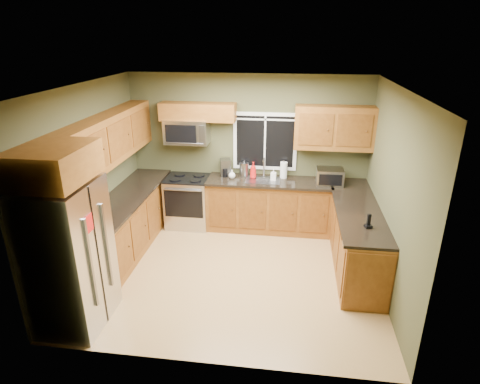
% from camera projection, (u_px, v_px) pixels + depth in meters
% --- Properties ---
extents(floor, '(4.20, 4.20, 0.00)m').
position_uv_depth(floor, '(234.00, 272.00, 5.99)').
color(floor, '#AE834C').
rests_on(floor, ground).
extents(ceiling, '(4.20, 4.20, 0.00)m').
position_uv_depth(ceiling, '(232.00, 87.00, 4.99)').
color(ceiling, white).
rests_on(ceiling, back_wall).
extents(back_wall, '(4.20, 0.00, 4.20)m').
position_uv_depth(back_wall, '(248.00, 152.00, 7.15)').
color(back_wall, '#444529').
rests_on(back_wall, ground).
extents(front_wall, '(4.20, 0.00, 4.20)m').
position_uv_depth(front_wall, '(205.00, 255.00, 3.84)').
color(front_wall, '#444529').
rests_on(front_wall, ground).
extents(left_wall, '(0.00, 3.60, 3.60)m').
position_uv_depth(left_wall, '(89.00, 181.00, 5.75)').
color(left_wall, '#444529').
rests_on(left_wall, ground).
extents(right_wall, '(0.00, 3.60, 3.60)m').
position_uv_depth(right_wall, '(392.00, 195.00, 5.23)').
color(right_wall, '#444529').
rests_on(right_wall, ground).
extents(window, '(1.12, 0.03, 1.02)m').
position_uv_depth(window, '(265.00, 141.00, 7.02)').
color(window, white).
rests_on(window, back_wall).
extents(base_cabinets_left, '(0.60, 2.65, 0.90)m').
position_uv_depth(base_cabinets_left, '(128.00, 224.00, 6.49)').
color(base_cabinets_left, brown).
rests_on(base_cabinets_left, ground).
extents(countertop_left, '(0.65, 2.65, 0.04)m').
position_uv_depth(countertop_left, '(126.00, 197.00, 6.31)').
color(countertop_left, black).
rests_on(countertop_left, base_cabinets_left).
extents(base_cabinets_back, '(2.17, 0.60, 0.90)m').
position_uv_depth(base_cabinets_back, '(269.00, 206.00, 7.16)').
color(base_cabinets_back, brown).
rests_on(base_cabinets_back, ground).
extents(countertop_back, '(2.17, 0.65, 0.04)m').
position_uv_depth(countertop_back, '(269.00, 182.00, 6.96)').
color(countertop_back, black).
rests_on(countertop_back, base_cabinets_back).
extents(base_cabinets_peninsula, '(0.60, 2.52, 0.90)m').
position_uv_depth(base_cabinets_peninsula, '(355.00, 236.00, 6.10)').
color(base_cabinets_peninsula, brown).
rests_on(base_cabinets_peninsula, ground).
extents(countertop_peninsula, '(0.65, 2.50, 0.04)m').
position_uv_depth(countertop_peninsula, '(357.00, 207.00, 5.94)').
color(countertop_peninsula, black).
rests_on(countertop_peninsula, base_cabinets_peninsula).
extents(upper_cabinets_left, '(0.33, 2.65, 0.72)m').
position_uv_depth(upper_cabinets_left, '(109.00, 138.00, 5.98)').
color(upper_cabinets_left, brown).
rests_on(upper_cabinets_left, left_wall).
extents(upper_cabinets_back_left, '(1.30, 0.33, 0.30)m').
position_uv_depth(upper_cabinets_back_left, '(198.00, 112.00, 6.83)').
color(upper_cabinets_back_left, brown).
rests_on(upper_cabinets_back_left, back_wall).
extents(upper_cabinets_back_right, '(1.30, 0.33, 0.72)m').
position_uv_depth(upper_cabinets_back_right, '(334.00, 128.00, 6.63)').
color(upper_cabinets_back_right, brown).
rests_on(upper_cabinets_back_right, back_wall).
extents(upper_cabinet_over_fridge, '(0.72, 0.90, 0.38)m').
position_uv_depth(upper_cabinet_over_fridge, '(53.00, 164.00, 4.26)').
color(upper_cabinet_over_fridge, brown).
rests_on(upper_cabinet_over_fridge, left_wall).
extents(refrigerator, '(0.74, 0.90, 1.80)m').
position_uv_depth(refrigerator, '(70.00, 256.00, 4.68)').
color(refrigerator, '#B7B7BC').
rests_on(refrigerator, ground).
extents(range, '(0.76, 0.69, 0.94)m').
position_uv_depth(range, '(188.00, 201.00, 7.30)').
color(range, '#B7B7BC').
rests_on(range, ground).
extents(microwave, '(0.76, 0.41, 0.42)m').
position_uv_depth(microwave, '(187.00, 131.00, 6.96)').
color(microwave, '#B7B7BC').
rests_on(microwave, back_wall).
extents(sink, '(0.60, 0.42, 0.36)m').
position_uv_depth(sink, '(263.00, 179.00, 6.98)').
color(sink, slate).
rests_on(sink, countertop_back).
extents(toaster_oven, '(0.45, 0.35, 0.28)m').
position_uv_depth(toaster_oven, '(330.00, 177.00, 6.72)').
color(toaster_oven, '#B7B7BC').
rests_on(toaster_oven, countertop_back).
extents(coffee_maker, '(0.23, 0.27, 0.30)m').
position_uv_depth(coffee_maker, '(225.00, 168.00, 7.15)').
color(coffee_maker, slate).
rests_on(coffee_maker, countertop_back).
extents(kettle, '(0.21, 0.21, 0.30)m').
position_uv_depth(kettle, '(244.00, 169.00, 7.12)').
color(kettle, '#B7B7BC').
rests_on(kettle, countertop_back).
extents(paper_towel_roll, '(0.15, 0.15, 0.32)m').
position_uv_depth(paper_towel_roll, '(284.00, 170.00, 7.02)').
color(paper_towel_roll, white).
rests_on(paper_towel_roll, countertop_back).
extents(soap_bottle_a, '(0.14, 0.14, 0.29)m').
position_uv_depth(soap_bottle_a, '(253.00, 170.00, 7.02)').
color(soap_bottle_a, red).
rests_on(soap_bottle_a, countertop_back).
extents(soap_bottle_b, '(0.09, 0.10, 0.20)m').
position_uv_depth(soap_bottle_b, '(273.00, 175.00, 6.93)').
color(soap_bottle_b, white).
rests_on(soap_bottle_b, countertop_back).
extents(soap_bottle_c, '(0.15, 0.15, 0.15)m').
position_uv_depth(soap_bottle_c, '(232.00, 174.00, 7.03)').
color(soap_bottle_c, white).
rests_on(soap_bottle_c, countertop_back).
extents(cordless_phone, '(0.11, 0.11, 0.19)m').
position_uv_depth(cordless_phone, '(368.00, 224.00, 5.25)').
color(cordless_phone, black).
rests_on(cordless_phone, countertop_peninsula).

